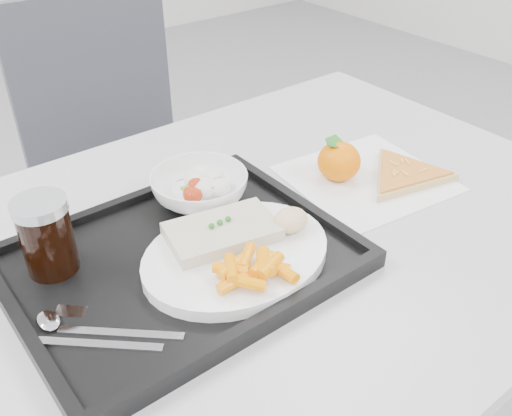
# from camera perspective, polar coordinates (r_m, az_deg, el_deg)

# --- Properties ---
(table) EXTENTS (1.20, 0.80, 0.75)m
(table) POSITION_cam_1_polar(r_m,az_deg,el_deg) (0.89, -1.36, -6.38)
(table) COLOR #A6A6A9
(table) RESTS_ON ground
(chair) EXTENTS (0.45, 0.45, 0.93)m
(chair) POSITION_cam_1_polar(r_m,az_deg,el_deg) (1.55, -13.33, 5.27)
(chair) COLOR #393B42
(chair) RESTS_ON ground
(tray) EXTENTS (0.45, 0.35, 0.03)m
(tray) POSITION_cam_1_polar(r_m,az_deg,el_deg) (0.80, -7.59, -5.33)
(tray) COLOR black
(tray) RESTS_ON table
(dinner_plate) EXTENTS (0.27, 0.27, 0.02)m
(dinner_plate) POSITION_cam_1_polar(r_m,az_deg,el_deg) (0.78, -1.99, -4.73)
(dinner_plate) COLOR white
(dinner_plate) RESTS_ON tray
(fish_fillet) EXTENTS (0.17, 0.12, 0.03)m
(fish_fillet) POSITION_cam_1_polar(r_m,az_deg,el_deg) (0.79, -3.40, -2.38)
(fish_fillet) COLOR beige
(fish_fillet) RESTS_ON dinner_plate
(bread_roll) EXTENTS (0.06, 0.06, 0.03)m
(bread_roll) POSITION_cam_1_polar(r_m,az_deg,el_deg) (0.81, 3.47, -1.22)
(bread_roll) COLOR tan
(bread_roll) RESTS_ON dinner_plate
(salad_bowl) EXTENTS (0.15, 0.15, 0.05)m
(salad_bowl) POSITION_cam_1_polar(r_m,az_deg,el_deg) (0.90, -5.68, 2.03)
(salad_bowl) COLOR white
(salad_bowl) RESTS_ON tray
(cola_glass) EXTENTS (0.07, 0.07, 0.11)m
(cola_glass) POSITION_cam_1_polar(r_m,az_deg,el_deg) (0.79, -20.24, -2.50)
(cola_glass) COLOR black
(cola_glass) RESTS_ON tray
(cutlery) EXTENTS (0.15, 0.15, 0.01)m
(cutlery) POSITION_cam_1_polar(r_m,az_deg,el_deg) (0.72, -16.66, -11.62)
(cutlery) COLOR silver
(cutlery) RESTS_ON tray
(napkin) EXTENTS (0.28, 0.27, 0.00)m
(napkin) POSITION_cam_1_polar(r_m,az_deg,el_deg) (1.01, 10.96, 2.91)
(napkin) COLOR white
(napkin) RESTS_ON table
(tangerine) EXTENTS (0.10, 0.10, 0.07)m
(tangerine) POSITION_cam_1_polar(r_m,az_deg,el_deg) (0.98, 8.30, 4.66)
(tangerine) COLOR orange
(tangerine) RESTS_ON napkin
(pizza_slice) EXTENTS (0.24, 0.24, 0.02)m
(pizza_slice) POSITION_cam_1_polar(r_m,az_deg,el_deg) (1.02, 14.70, 3.29)
(pizza_slice) COLOR #E0B86F
(pizza_slice) RESTS_ON napkin
(carrot_pile) EXTENTS (0.10, 0.09, 0.02)m
(carrot_pile) POSITION_cam_1_polar(r_m,az_deg,el_deg) (0.72, -0.25, -6.02)
(carrot_pile) COLOR orange
(carrot_pile) RESTS_ON dinner_plate
(salad_contents) EXTENTS (0.09, 0.08, 0.03)m
(salad_contents) POSITION_cam_1_polar(r_m,az_deg,el_deg) (0.88, -5.30, 2.21)
(salad_contents) COLOR #A4270D
(salad_contents) RESTS_ON salad_bowl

